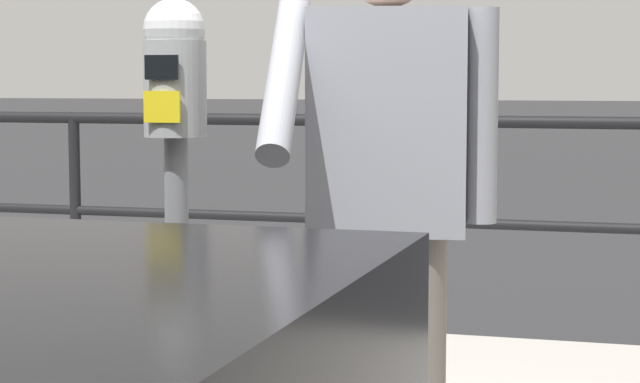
% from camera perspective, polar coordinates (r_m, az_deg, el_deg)
% --- Properties ---
extents(parking_meter, '(0.18, 0.19, 1.54)m').
position_cam_1_polar(parking_meter, '(3.41, -7.16, 2.74)').
color(parking_meter, slate).
rests_on(parking_meter, sidewalk_curb).
extents(pedestrian_at_meter, '(0.63, 0.65, 1.74)m').
position_cam_1_polar(pedestrian_at_meter, '(3.31, 3.32, 0.28)').
color(pedestrian_at_meter, slate).
rests_on(pedestrian_at_meter, sidewalk_curb).
extents(background_railing, '(24.06, 0.06, 1.13)m').
position_cam_1_polar(background_railing, '(5.72, 3.33, 0.44)').
color(background_railing, black).
rests_on(background_railing, sidewalk_curb).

